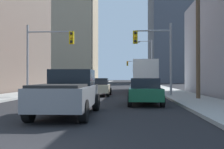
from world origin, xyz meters
TOP-DOWN VIEW (x-y plane):
  - sidewalk_left at (-6.95, 50.00)m, footprint 3.18×160.00m
  - sidewalk_right at (6.95, 50.00)m, footprint 3.18×160.00m
  - city_bus at (4.34, 27.41)m, footprint 2.80×11.56m
  - pickup_truck_grey at (0.07, 6.14)m, footprint 2.20×5.45m
  - cargo_van_red at (-3.46, 21.06)m, footprint 2.16×5.22m
  - sedan_green at (3.47, 10.80)m, footprint 1.95×4.22m
  - sedan_beige at (-0.02, 18.32)m, footprint 1.95×4.26m
  - sedan_white at (3.61, 18.57)m, footprint 1.95×4.22m
  - traffic_signal_near_left at (-4.23, 17.33)m, footprint 4.02×0.44m
  - traffic_signal_near_right at (4.63, 17.33)m, footprint 3.17×0.44m
  - traffic_signal_far_right at (4.19, 57.90)m, footprint 4.12×0.44m
  - utility_pole_right at (7.26, 13.88)m, footprint 2.20×0.28m
  - street_lamp_right at (5.67, 37.85)m, footprint 2.42×0.32m
  - building_left_far_tower at (-22.31, 93.06)m, footprint 24.80×20.06m
  - building_right_far_highrise at (20.42, 91.63)m, footprint 20.82×27.22m

SIDE VIEW (x-z plane):
  - sidewalk_left at x=-6.95m, z-range 0.00..0.15m
  - sidewalk_right at x=6.95m, z-range 0.00..0.15m
  - sedan_green at x=3.47m, z-range 0.01..1.53m
  - sedan_beige at x=-0.02m, z-range 0.01..1.53m
  - sedan_white at x=3.61m, z-range 0.01..1.53m
  - pickup_truck_grey at x=0.07m, z-range -0.02..1.88m
  - cargo_van_red at x=-3.46m, z-range 0.16..2.42m
  - city_bus at x=4.34m, z-range 0.23..3.63m
  - traffic_signal_near_right at x=4.63m, z-range 1.01..7.01m
  - traffic_signal_near_left at x=-4.23m, z-range 1.05..7.05m
  - traffic_signal_far_right at x=4.19m, z-range 1.06..7.06m
  - street_lamp_right at x=5.67m, z-range 0.79..8.29m
  - utility_pole_right at x=7.26m, z-range 0.27..9.38m
  - building_right_far_highrise at x=20.42m, z-range 0.00..52.70m
  - building_left_far_tower at x=-22.31m, z-range 0.00..57.36m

